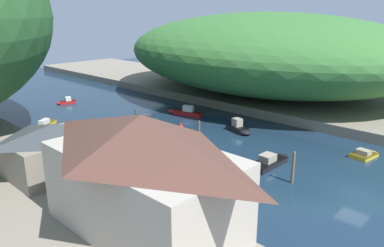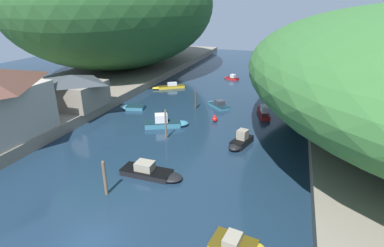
% 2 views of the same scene
% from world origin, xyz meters
% --- Properties ---
extents(water_surface, '(130.00, 130.00, 0.00)m').
position_xyz_m(water_surface, '(0.00, 30.00, 0.00)').
color(water_surface, '#192D42').
rests_on(water_surface, ground).
extents(right_bank, '(22.00, 120.00, 1.39)m').
position_xyz_m(right_bank, '(25.24, 30.00, 0.70)').
color(right_bank, gray).
rests_on(right_bank, ground).
extents(hillside_right, '(40.15, 56.20, 14.14)m').
position_xyz_m(hillside_right, '(26.34, 27.09, 8.46)').
color(hillside_right, '#387033').
rests_on(hillside_right, right_bank).
extents(waterfront_building, '(7.85, 14.10, 8.01)m').
position_xyz_m(waterfront_building, '(-18.06, 7.40, 5.53)').
color(waterfront_building, '#B2A899').
rests_on(waterfront_building, left_bank).
extents(boathouse_shed, '(8.57, 6.97, 4.52)m').
position_xyz_m(boathouse_shed, '(-17.66, 20.64, 3.71)').
color(boathouse_shed, gray).
rests_on(boathouse_shed, left_bank).
extents(boat_white_cruiser, '(5.84, 4.53, 1.14)m').
position_xyz_m(boat_white_cruiser, '(-10.74, 38.56, 0.35)').
color(boat_white_cruiser, gold).
rests_on(boat_white_cruiser, water_surface).
extents(boat_yellow_tender, '(3.70, 2.79, 0.55)m').
position_xyz_m(boat_yellow_tender, '(-11.18, 25.69, 0.27)').
color(boat_yellow_tender, teal).
rests_on(boat_yellow_tender, water_surface).
extents(boat_small_dinghy, '(3.54, 2.34, 1.12)m').
position_xyz_m(boat_small_dinghy, '(-0.88, 49.98, 0.33)').
color(boat_small_dinghy, red).
rests_on(boat_small_dinghy, water_surface).
extents(boat_navy_launch, '(2.66, 5.98, 1.57)m').
position_xyz_m(boat_navy_launch, '(8.08, 29.54, 0.47)').
color(boat_navy_launch, red).
rests_on(boat_navy_launch, water_surface).
extents(boat_mid_channel, '(3.90, 2.49, 0.87)m').
position_xyz_m(boat_mid_channel, '(9.55, 2.58, 0.27)').
color(boat_mid_channel, gold).
rests_on(boat_mid_channel, water_surface).
extents(boat_far_upstream, '(2.57, 4.43, 1.80)m').
position_xyz_m(boat_far_upstream, '(6.86, 17.99, 0.54)').
color(boat_far_upstream, black).
rests_on(boat_far_upstream, water_surface).
extents(boat_near_quay, '(4.54, 4.46, 1.17)m').
position_xyz_m(boat_near_quay, '(0.93, 30.97, 0.35)').
color(boat_near_quay, teal).
rests_on(boat_near_quay, water_surface).
extents(boat_moored_right, '(5.97, 4.12, 1.74)m').
position_xyz_m(boat_moored_right, '(-3.39, 20.73, 0.52)').
color(boat_moored_right, teal).
rests_on(boat_moored_right, water_surface).
extents(boat_cabin_cruiser, '(5.99, 1.92, 1.34)m').
position_xyz_m(boat_cabin_cruiser, '(0.23, 8.91, 0.41)').
color(boat_cabin_cruiser, black).
rests_on(boat_cabin_cruiser, water_surface).
extents(mooring_post_nearest, '(0.28, 0.28, 3.18)m').
position_xyz_m(mooring_post_nearest, '(-2.18, 5.08, 1.60)').
color(mooring_post_nearest, brown).
rests_on(mooring_post_nearest, water_surface).
extents(mooring_post_middle, '(0.23, 0.23, 3.65)m').
position_xyz_m(mooring_post_middle, '(-1.94, 17.22, 1.83)').
color(mooring_post_middle, brown).
rests_on(mooring_post_middle, water_surface).
extents(mooring_post_farthest, '(0.25, 0.25, 3.03)m').
position_xyz_m(mooring_post_farthest, '(-2.03, 28.76, 1.52)').
color(mooring_post_farthest, '#4C3D2D').
rests_on(mooring_post_farthest, water_surface).
extents(channel_buoy_near, '(0.74, 0.74, 1.11)m').
position_xyz_m(channel_buoy_near, '(2.20, 24.41, 0.43)').
color(channel_buoy_near, red).
rests_on(channel_buoy_near, water_surface).
extents(person_on_quay, '(0.30, 0.42, 1.69)m').
position_xyz_m(person_on_quay, '(-16.37, 21.14, 2.37)').
color(person_on_quay, '#282D3D').
rests_on(person_on_quay, left_bank).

